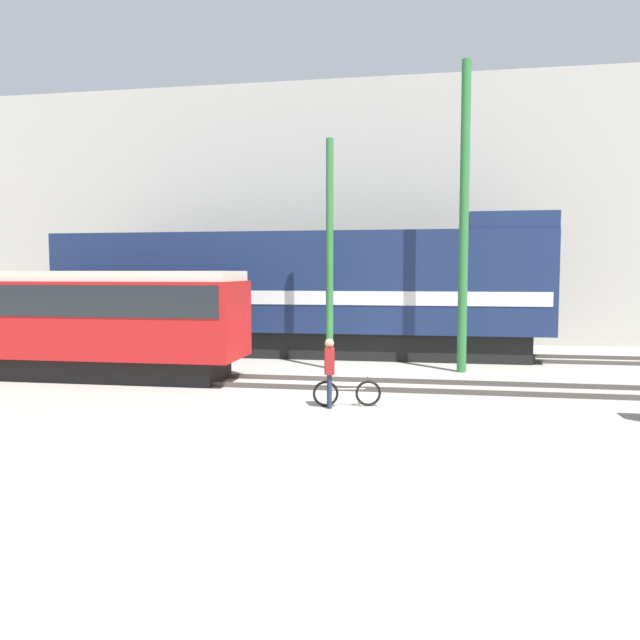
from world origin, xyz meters
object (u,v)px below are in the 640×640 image
at_px(utility_pole_left, 330,255).
at_px(bicycle, 347,393).
at_px(person, 329,366).
at_px(freight_locomotive, 299,291).
at_px(utility_pole_center, 464,219).
at_px(streetcar, 86,317).

bearing_deg(utility_pole_left, bicycle, -77.06).
xyz_separation_m(bicycle, person, (-0.40, -0.24, 0.69)).
height_order(freight_locomotive, utility_pole_left, utility_pole_left).
bearing_deg(person, freight_locomotive, 105.96).
bearing_deg(utility_pole_center, bicycle, -117.51).
xyz_separation_m(utility_pole_left, utility_pole_center, (4.34, 0.00, 1.13)).
bearing_deg(utility_pole_center, freight_locomotive, 152.45).
relative_size(streetcar, utility_pole_left, 1.27).
distance_m(person, utility_pole_center, 7.96).
distance_m(bicycle, person, 0.83).
bearing_deg(bicycle, person, -148.75).
bearing_deg(streetcar, bicycle, -17.57).
bearing_deg(utility_pole_left, person, -81.20).
xyz_separation_m(bicycle, utility_pole_left, (-1.33, 5.78, 3.49)).
xyz_separation_m(freight_locomotive, utility_pole_center, (6.03, -3.14, 2.45)).
bearing_deg(freight_locomotive, utility_pole_center, -27.55).
relative_size(person, utility_pole_left, 0.22).
height_order(bicycle, person, person).
relative_size(bicycle, utility_pole_left, 0.21).
bearing_deg(utility_pole_center, utility_pole_left, 180.00).
bearing_deg(streetcar, person, -19.94).
bearing_deg(utility_pole_left, streetcar, -155.81).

